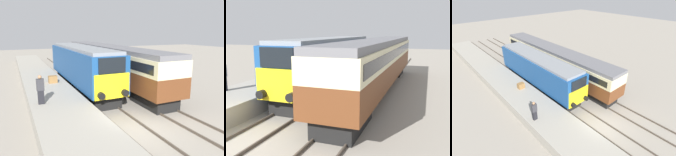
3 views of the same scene
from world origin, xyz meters
The scene contains 7 objects.
ground_plane centered at (0.00, 0.00, 0.00)m, with size 120.00×120.00×0.00m, color gray.
platform_left centered at (-3.30, 8.00, 0.50)m, with size 3.50×50.00×0.99m.
rails_near_track centered at (0.00, 5.00, 0.07)m, with size 1.51×60.00×0.14m.
rails_far_track centered at (3.40, 5.00, 0.07)m, with size 1.50×60.00×0.14m.
locomotive centered at (0.00, 9.61, 2.22)m, with size 2.70×13.88×4.00m.
passenger_carriage centered at (3.40, 10.99, 2.38)m, with size 2.75×20.30×3.89m.
luggage_crate centered at (-2.71, 9.14, 1.29)m, with size 0.70×0.56×0.60m.
Camera 2 is at (6.96, -7.41, 4.47)m, focal length 40.00 mm.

